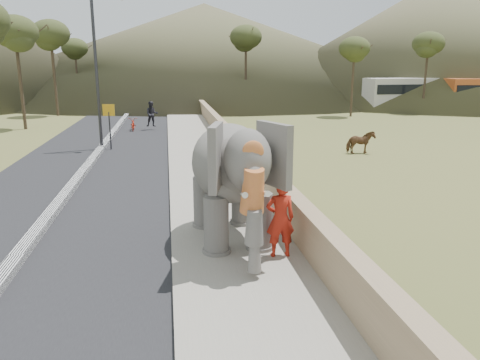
# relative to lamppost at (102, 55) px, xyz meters

# --- Properties ---
(ground) EXTENTS (160.00, 160.00, 0.00)m
(ground) POSITION_rel_lamppost_xyz_m (4.69, -15.28, -4.87)
(ground) COLOR olive
(ground) RESTS_ON ground
(road) EXTENTS (7.00, 120.00, 0.03)m
(road) POSITION_rel_lamppost_xyz_m (-0.31, -5.28, -4.86)
(road) COLOR black
(road) RESTS_ON ground
(median) EXTENTS (0.35, 120.00, 0.22)m
(median) POSITION_rel_lamppost_xyz_m (-0.31, -5.28, -4.76)
(median) COLOR black
(median) RESTS_ON ground
(walkway) EXTENTS (3.00, 120.00, 0.15)m
(walkway) POSITION_rel_lamppost_xyz_m (4.69, -5.28, -4.80)
(walkway) COLOR #9E9687
(walkway) RESTS_ON ground
(parapet) EXTENTS (0.30, 120.00, 1.10)m
(parapet) POSITION_rel_lamppost_xyz_m (6.34, -5.28, -4.32)
(parapet) COLOR tan
(parapet) RESTS_ON ground
(lamppost) EXTENTS (1.76, 0.36, 8.00)m
(lamppost) POSITION_rel_lamppost_xyz_m (0.00, 0.00, 0.00)
(lamppost) COLOR #29282D
(lamppost) RESTS_ON ground
(signboard) EXTENTS (0.60, 0.08, 2.40)m
(signboard) POSITION_rel_lamppost_xyz_m (0.19, -0.19, -3.23)
(signboard) COLOR #2D2D33
(signboard) RESTS_ON ground
(cow) EXTENTS (1.40, 0.67, 1.17)m
(cow) POSITION_rel_lamppost_xyz_m (12.80, -3.29, -4.29)
(cow) COLOR brown
(cow) RESTS_ON ground
(distant_car) EXTENTS (4.47, 2.47, 1.44)m
(distant_car) POSITION_rel_lamppost_xyz_m (22.01, 20.84, -4.15)
(distant_car) COLOR silver
(distant_car) RESTS_ON ground
(bus_white) EXTENTS (11.19, 3.56, 3.10)m
(bus_white) POSITION_rel_lamppost_xyz_m (27.87, 18.38, -3.32)
(bus_white) COLOR beige
(bus_white) RESTS_ON ground
(hill_right) EXTENTS (56.00, 56.00, 16.00)m
(hill_right) POSITION_rel_lamppost_xyz_m (40.69, 36.72, 3.13)
(hill_right) COLOR brown
(hill_right) RESTS_ON ground
(hill_far) EXTENTS (80.00, 80.00, 14.00)m
(hill_far) POSITION_rel_lamppost_xyz_m (9.69, 54.72, 2.13)
(hill_far) COLOR brown
(hill_far) RESTS_ON ground
(elephant_and_man) EXTENTS (2.46, 4.31, 3.03)m
(elephant_and_man) POSITION_rel_lamppost_xyz_m (4.71, -14.31, -3.22)
(elephant_and_man) COLOR slate
(elephant_and_man) RESTS_ON ground
(motorcyclist) EXTENTS (2.05, 1.76, 1.96)m
(motorcyclist) POSITION_rel_lamppost_xyz_m (1.51, 7.19, -4.10)
(motorcyclist) COLOR #991E0D
(motorcyclist) RESTS_ON ground
(trees) EXTENTS (48.68, 40.20, 8.59)m
(trees) POSITION_rel_lamppost_xyz_m (5.35, 12.44, -0.99)
(trees) COLOR #473828
(trees) RESTS_ON ground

